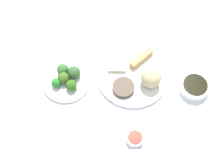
% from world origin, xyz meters
% --- Properties ---
extents(tabletop, '(2.20, 2.20, 0.02)m').
position_xyz_m(tabletop, '(0.00, 0.00, 0.01)').
color(tabletop, white).
rests_on(tabletop, ground).
extents(main_plate, '(0.29, 0.29, 0.02)m').
position_xyz_m(main_plate, '(0.00, 0.04, 0.03)').
color(main_plate, white).
rests_on(main_plate, tabletop).
extents(rice_scoop, '(0.08, 0.08, 0.08)m').
position_xyz_m(rice_scoop, '(0.08, 0.04, 0.08)').
color(rice_scoop, tan).
rests_on(rice_scoop, main_plate).
extents(spring_roll, '(0.06, 0.12, 0.03)m').
position_xyz_m(spring_roll, '(0.00, 0.12, 0.05)').
color(spring_roll, tan).
rests_on(spring_roll, main_plate).
extents(crab_rangoon_wonton, '(0.10, 0.09, 0.02)m').
position_xyz_m(crab_rangoon_wonton, '(-0.07, 0.04, 0.04)').
color(crab_rangoon_wonton, beige).
rests_on(crab_rangoon_wonton, main_plate).
extents(stir_fry_heap, '(0.09, 0.09, 0.02)m').
position_xyz_m(stir_fry_heap, '(0.00, -0.03, 0.04)').
color(stir_fry_heap, '#433425').
rests_on(stir_fry_heap, main_plate).
extents(broccoli_plate, '(0.19, 0.19, 0.01)m').
position_xyz_m(broccoli_plate, '(-0.22, -0.11, 0.03)').
color(broccoli_plate, white).
rests_on(broccoli_plate, tabletop).
extents(broccoli_floret_0, '(0.05, 0.05, 0.05)m').
position_xyz_m(broccoli_floret_0, '(-0.20, -0.08, 0.06)').
color(broccoli_floret_0, '#345F2E').
rests_on(broccoli_floret_0, broccoli_plate).
extents(broccoli_floret_1, '(0.04, 0.04, 0.04)m').
position_xyz_m(broccoli_floret_1, '(-0.18, -0.13, 0.06)').
color(broccoli_floret_1, '#2E611B').
rests_on(broccoli_floret_1, broccoli_plate).
extents(broccoli_floret_2, '(0.05, 0.05, 0.05)m').
position_xyz_m(broccoli_floret_2, '(-0.22, -0.12, 0.06)').
color(broccoli_floret_2, '#3B621F').
rests_on(broccoli_floret_2, broccoli_plate).
extents(broccoli_floret_5, '(0.05, 0.05, 0.05)m').
position_xyz_m(broccoli_floret_5, '(-0.25, -0.09, 0.06)').
color(broccoli_floret_5, '#326A2F').
rests_on(broccoli_floret_5, broccoli_plate).
extents(broccoli_floret_6, '(0.04, 0.04, 0.04)m').
position_xyz_m(broccoli_floret_6, '(-0.24, -0.15, 0.05)').
color(broccoli_floret_6, '#247428').
rests_on(broccoli_floret_6, broccoli_plate).
extents(soy_sauce_bowl, '(0.12, 0.12, 0.03)m').
position_xyz_m(soy_sauce_bowl, '(0.24, 0.11, 0.04)').
color(soy_sauce_bowl, white).
rests_on(soy_sauce_bowl, tabletop).
extents(soy_sauce_bowl_liquid, '(0.09, 0.09, 0.00)m').
position_xyz_m(soy_sauce_bowl_liquid, '(0.24, 0.11, 0.06)').
color(soy_sauce_bowl_liquid, black).
rests_on(soy_sauce_bowl_liquid, soy_sauce_bowl).
extents(sauce_ramekin_sweet_and_sour, '(0.06, 0.06, 0.03)m').
position_xyz_m(sauce_ramekin_sweet_and_sour, '(0.13, -0.19, 0.03)').
color(sauce_ramekin_sweet_and_sour, white).
rests_on(sauce_ramekin_sweet_and_sour, tabletop).
extents(sauce_ramekin_sweet_and_sour_liquid, '(0.05, 0.05, 0.00)m').
position_xyz_m(sauce_ramekin_sweet_and_sour_liquid, '(0.13, -0.19, 0.05)').
color(sauce_ramekin_sweet_and_sour_liquid, red).
rests_on(sauce_ramekin_sweet_and_sour_liquid, sauce_ramekin_sweet_and_sour).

